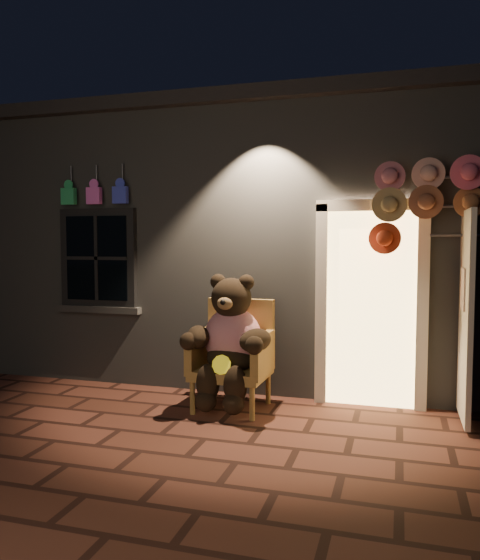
% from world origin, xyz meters
% --- Properties ---
extents(ground, '(60.00, 60.00, 0.00)m').
position_xyz_m(ground, '(0.00, 0.00, 0.00)').
color(ground, '#542B20').
rests_on(ground, ground).
extents(shop_building, '(7.30, 5.95, 3.51)m').
position_xyz_m(shop_building, '(0.00, 3.99, 1.74)').
color(shop_building, slate).
rests_on(shop_building, ground).
extents(wicker_armchair, '(0.80, 0.73, 1.13)m').
position_xyz_m(wicker_armchair, '(-0.03, 1.00, 0.56)').
color(wicker_armchair, olive).
rests_on(wicker_armchair, ground).
extents(teddy_bear, '(0.98, 0.77, 1.35)m').
position_xyz_m(teddy_bear, '(-0.03, 0.86, 0.73)').
color(teddy_bear, '#B01228').
rests_on(teddy_bear, ground).
extents(hat_rack, '(1.73, 0.22, 2.60)m').
position_xyz_m(hat_rack, '(2.06, 1.28, 2.17)').
color(hat_rack, '#59595E').
rests_on(hat_rack, ground).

